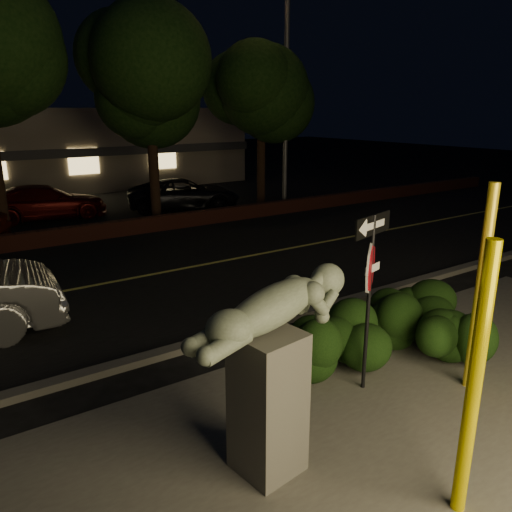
{
  "coord_description": "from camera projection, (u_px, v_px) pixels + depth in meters",
  "views": [
    {
      "loc": [
        -4.52,
        -4.13,
        3.94
      ],
      "look_at": [
        -0.09,
        2.44,
        1.6
      ],
      "focal_mm": 35.0,
      "sensor_mm": 36.0,
      "label": 1
    }
  ],
  "objects": [
    {
      "name": "ground",
      "position": [
        116.0,
        247.0,
        14.77
      ],
      "size": [
        90.0,
        90.0,
        0.0
      ],
      "primitive_type": "plane",
      "color": "black",
      "rests_on": "ground"
    },
    {
      "name": "lane_marking",
      "position": [
        156.0,
        273.0,
        12.38
      ],
      "size": [
        80.0,
        0.12,
        0.0
      ],
      "primitive_type": "cube",
      "color": "#C2B74D",
      "rests_on": "road"
    },
    {
      "name": "hedge_right",
      "position": [
        413.0,
        303.0,
        8.93
      ],
      "size": [
        1.95,
        1.2,
        1.21
      ],
      "primitive_type": "ellipsoid",
      "rotation": [
        0.0,
        0.0,
        0.12
      ],
      "color": "black",
      "rests_on": "ground"
    },
    {
      "name": "parked_car_dark",
      "position": [
        184.0,
        194.0,
        20.26
      ],
      "size": [
        4.92,
        3.54,
        1.24
      ],
      "primitive_type": "imported",
      "rotation": [
        0.0,
        0.0,
        1.2
      ],
      "color": "black",
      "rests_on": "ground"
    },
    {
      "name": "patio",
      "position": [
        421.0,
        447.0,
        6.03
      ],
      "size": [
        14.0,
        6.0,
        0.02
      ],
      "primitive_type": "cube",
      "color": "#4C4944",
      "rests_on": "ground"
    },
    {
      "name": "signpost",
      "position": [
        371.0,
        269.0,
        6.8
      ],
      "size": [
        0.86,
        0.25,
        2.6
      ],
      "rotation": [
        0.0,
        0.0,
        0.26
      ],
      "color": "black",
      "rests_on": "ground"
    },
    {
      "name": "hedge_far_right",
      "position": [
        455.0,
        336.0,
        7.84
      ],
      "size": [
        1.52,
        1.01,
        1.01
      ],
      "primitive_type": "ellipsoid",
      "rotation": [
        0.0,
        0.0,
        -0.07
      ],
      "color": "black",
      "rests_on": "ground"
    },
    {
      "name": "tree_far_d",
      "position": [
        261.0,
        71.0,
        19.89
      ],
      "size": [
        4.4,
        4.4,
        7.42
      ],
      "color": "black",
      "rests_on": "ground"
    },
    {
      "name": "streetlight",
      "position": [
        282.0,
        62.0,
        19.22
      ],
      "size": [
        1.44,
        0.42,
        9.55
      ],
      "rotation": [
        0.0,
        0.0,
        -0.09
      ],
      "color": "#545359",
      "rests_on": "ground"
    },
    {
      "name": "yellow_pole_right",
      "position": [
        480.0,
        290.0,
        6.95
      ],
      "size": [
        0.15,
        0.15,
        3.02
      ],
      "primitive_type": "cylinder",
      "color": "yellow",
      "rests_on": "ground"
    },
    {
      "name": "yellow_pole_left",
      "position": [
        474.0,
        385.0,
        4.71
      ],
      "size": [
        0.14,
        0.14,
        2.86
      ],
      "primitive_type": "cylinder",
      "color": "#DDC400",
      "rests_on": "ground"
    },
    {
      "name": "brick_wall",
      "position": [
        101.0,
        231.0,
        15.74
      ],
      "size": [
        40.0,
        0.35,
        0.5
      ],
      "primitive_type": "cube",
      "color": "#4C2018",
      "rests_on": "ground"
    },
    {
      "name": "sculpture",
      "position": [
        271.0,
        357.0,
        5.32
      ],
      "size": [
        2.12,
        0.82,
        2.26
      ],
      "rotation": [
        0.0,
        0.0,
        0.13
      ],
      "color": "#4C4944",
      "rests_on": "ground"
    },
    {
      "name": "parking_lot",
      "position": [
        58.0,
        210.0,
        20.34
      ],
      "size": [
        40.0,
        12.0,
        0.01
      ],
      "primitive_type": "cube",
      "color": "black",
      "rests_on": "ground"
    },
    {
      "name": "tree_far_c",
      "position": [
        147.0,
        56.0,
        16.74
      ],
      "size": [
        4.8,
        4.8,
        7.84
      ],
      "color": "black",
      "rests_on": "ground"
    },
    {
      "name": "road",
      "position": [
        156.0,
        274.0,
        12.39
      ],
      "size": [
        80.0,
        8.0,
        0.01
      ],
      "primitive_type": "cube",
      "color": "black",
      "rests_on": "ground"
    },
    {
      "name": "parked_car_darkred",
      "position": [
        45.0,
        202.0,
        18.42
      ],
      "size": [
        4.52,
        2.22,
        1.26
      ],
      "primitive_type": "imported",
      "rotation": [
        0.0,
        0.0,
        1.47
      ],
      "color": "#440605",
      "rests_on": "ground"
    },
    {
      "name": "hedge_center",
      "position": [
        346.0,
        333.0,
        7.81
      ],
      "size": [
        2.4,
        1.76,
        1.13
      ],
      "primitive_type": "ellipsoid",
      "rotation": [
        0.0,
        0.0,
        0.39
      ],
      "color": "black",
      "rests_on": "ground"
    },
    {
      "name": "building",
      "position": [
        17.0,
        148.0,
        26.12
      ],
      "size": [
        22.0,
        10.2,
        4.0
      ],
      "color": "#706559",
      "rests_on": "ground"
    },
    {
      "name": "curb",
      "position": [
        246.0,
        330.0,
        9.11
      ],
      "size": [
        80.0,
        0.25,
        0.12
      ],
      "primitive_type": "cube",
      "color": "#4C4944",
      "rests_on": "ground"
    }
  ]
}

